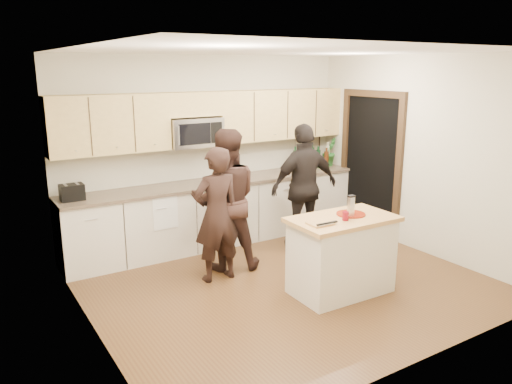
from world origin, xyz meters
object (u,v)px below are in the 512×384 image
toaster (72,192)px  woman_center (226,200)px  island (341,255)px  woman_right (304,187)px  woman_left (217,215)px

toaster → woman_center: size_ratio=0.16×
island → woman_center: woman_center is taller
toaster → woman_right: bearing=-14.9°
woman_center → woman_right: size_ratio=1.01×
island → woman_left: bearing=135.0°
island → toaster: size_ratio=4.35×
woman_right → woman_left: bearing=16.6°
woman_right → woman_center: bearing=7.3°
toaster → island: bearing=-42.5°
woman_center → woman_right: bearing=-153.9°
island → woman_center: bearing=120.4°
woman_left → woman_center: woman_center is taller
toaster → woman_left: bearing=-39.3°
island → woman_left: size_ratio=0.74×
woman_right → island: bearing=72.9°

